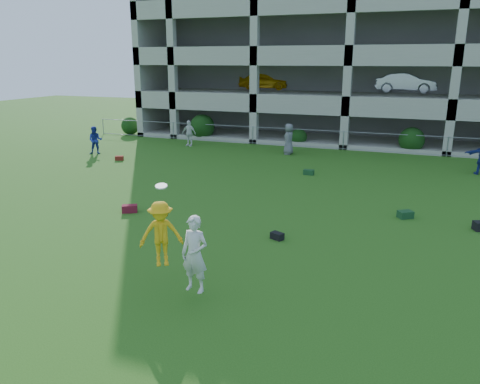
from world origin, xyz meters
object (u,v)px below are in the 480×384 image
at_px(bystander_a, 95,140).
at_px(crate_d, 479,226).
at_px(bystander_b, 189,133).
at_px(parking_garage, 365,52).
at_px(bystander_c, 289,139).
at_px(frisbee_contest, 172,240).

xyz_separation_m(bystander_a, crate_d, (20.14, -6.33, -0.68)).
xyz_separation_m(bystander_a, bystander_b, (3.97, 4.47, 0.01)).
bearing_deg(bystander_b, bystander_a, -128.52).
xyz_separation_m(bystander_b, parking_garage, (9.67, 10.82, 5.18)).
relative_size(bystander_c, crate_d, 5.22).
bearing_deg(bystander_c, bystander_b, -104.12).
bearing_deg(bystander_b, bystander_c, -0.54).
distance_m(crate_d, parking_garage, 23.33).
xyz_separation_m(bystander_b, frisbee_contest, (8.73, -18.15, 0.49)).
bearing_deg(bystander_c, frisbee_contest, -4.43).
bearing_deg(parking_garage, crate_d, -73.27).
bearing_deg(bystander_a, crate_d, -45.81).
xyz_separation_m(bystander_c, crate_d, (9.33, -10.37, -0.76)).
height_order(bystander_a, parking_garage, parking_garage).
xyz_separation_m(bystander_c, frisbee_contest, (1.89, -17.72, 0.41)).
bearing_deg(bystander_a, bystander_b, 20.07).
bearing_deg(bystander_c, bystander_a, -80.01).
relative_size(bystander_b, crate_d, 4.76).
bearing_deg(frisbee_contest, bystander_a, 132.87).
distance_m(bystander_c, frisbee_contest, 17.82).
distance_m(bystander_a, bystander_c, 11.53).
relative_size(bystander_a, bystander_c, 0.91).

